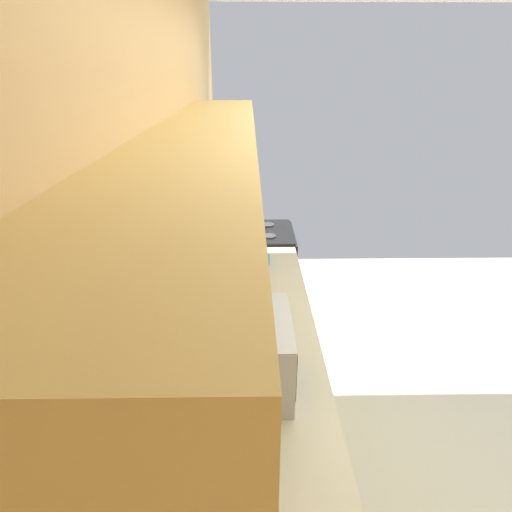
% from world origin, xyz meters
% --- Properties ---
extents(ground_plane, '(6.39, 6.39, 0.00)m').
position_xyz_m(ground_plane, '(0.00, 0.00, 0.00)').
color(ground_plane, beige).
extents(wall_back, '(4.12, 0.12, 2.65)m').
position_xyz_m(wall_back, '(0.00, 1.57, 1.32)').
color(wall_back, '#EBBF7F').
rests_on(wall_back, ground_plane).
extents(counter_run, '(3.31, 0.66, 0.93)m').
position_xyz_m(counter_run, '(-0.34, 1.20, 0.46)').
color(counter_run, '#DFC36B').
rests_on(counter_run, ground_plane).
extents(upper_cabinets, '(2.45, 0.32, 0.55)m').
position_xyz_m(upper_cabinets, '(-0.34, 1.35, 1.74)').
color(upper_cabinets, '#E2BD6D').
extents(oven_range, '(0.62, 0.68, 1.11)m').
position_xyz_m(oven_range, '(1.62, 1.18, 0.48)').
color(oven_range, black).
rests_on(oven_range, ground_plane).
extents(microwave, '(0.46, 0.36, 0.31)m').
position_xyz_m(microwave, '(-0.23, 1.22, 1.08)').
color(microwave, '#B7BABF').
rests_on(microwave, counter_run).
extents(bowl, '(0.17, 0.17, 0.06)m').
position_xyz_m(bowl, '(1.01, 1.16, 0.96)').
color(bowl, '#4C8CBF').
rests_on(bowl, counter_run).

